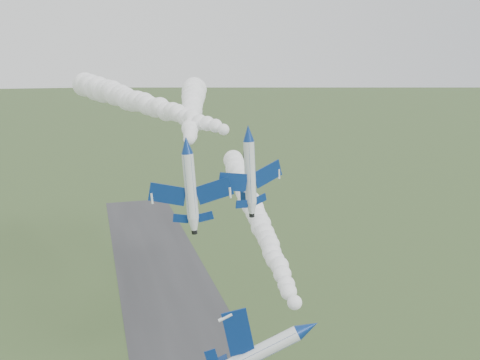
% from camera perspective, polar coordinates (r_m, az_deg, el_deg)
% --- Properties ---
extents(jet_lead, '(5.97, 14.44, 10.82)m').
position_cam_1_polar(jet_lead, '(60.49, 7.28, -15.42)').
color(jet_lead, white).
extents(smoke_trail_jet_lead, '(15.70, 77.21, 4.92)m').
position_cam_1_polar(smoke_trail_jet_lead, '(98.84, 1.38, -2.90)').
color(smoke_trail_jet_lead, white).
extents(jet_pair_left, '(12.13, 14.21, 3.57)m').
position_cam_1_polar(jet_pair_left, '(75.05, -5.73, 3.75)').
color(jet_pair_left, white).
extents(smoke_trail_jet_pair_left, '(21.62, 66.81, 5.70)m').
position_cam_1_polar(smoke_trail_jet_pair_left, '(111.73, -5.09, 7.90)').
color(smoke_trail_jet_pair_left, white).
extents(jet_pair_right, '(11.87, 13.67, 3.52)m').
position_cam_1_polar(jet_pair_right, '(78.29, 0.95, 5.04)').
color(jet_pair_right, white).
extents(smoke_trail_jet_pair_right, '(31.42, 69.74, 5.86)m').
position_cam_1_polar(smoke_trail_jet_pair_right, '(112.50, -10.99, 8.31)').
color(smoke_trail_jet_pair_right, white).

